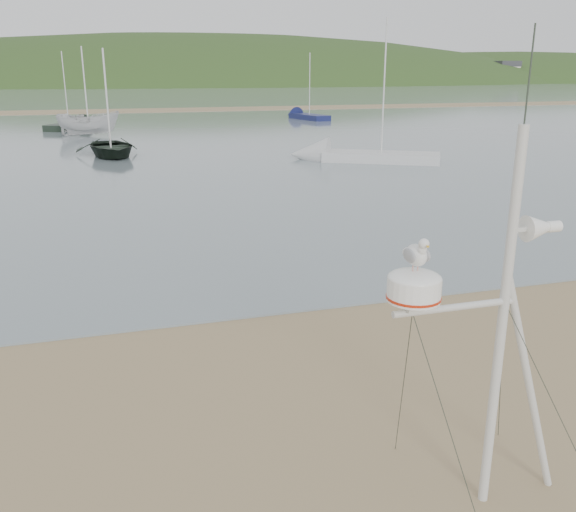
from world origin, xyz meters
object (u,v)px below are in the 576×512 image
object	(u,v)px
sailboat_white_near	(339,156)
sailboat_blue_far	(300,116)
mast_rig	(491,406)
sailboat_dark_mid	(80,124)
boat_dark	(108,112)
boat_white	(87,104)

from	to	relation	value
sailboat_white_near	sailboat_blue_far	size ratio (longest dim) A/B	1.11
mast_rig	sailboat_white_near	world-z (taller)	sailboat_white_near
sailboat_dark_mid	sailboat_blue_far	bearing A→B (deg)	11.75
mast_rig	sailboat_dark_mid	size ratio (longest dim) A/B	0.77
sailboat_white_near	boat_dark	bearing A→B (deg)	156.04
boat_dark	boat_white	bearing A→B (deg)	88.33
mast_rig	sailboat_blue_far	bearing A→B (deg)	74.17
boat_dark	sailboat_dark_mid	world-z (taller)	sailboat_dark_mid
boat_white	sailboat_dark_mid	world-z (taller)	sailboat_dark_mid
sailboat_dark_mid	sailboat_white_near	distance (m)	28.52
sailboat_blue_far	sailboat_white_near	bearing A→B (deg)	-103.85
boat_white	sailboat_dark_mid	size ratio (longest dim) A/B	0.69
boat_white	sailboat_white_near	xyz separation A→B (m)	(13.01, -17.50, -2.05)
boat_white	sailboat_white_near	size ratio (longest dim) A/B	0.58
boat_white	sailboat_white_near	bearing A→B (deg)	-130.88
sailboat_blue_far	boat_dark	bearing A→B (deg)	-128.14
sailboat_dark_mid	sailboat_blue_far	size ratio (longest dim) A/B	0.94
boat_dark	sailboat_dark_mid	xyz separation A→B (m)	(-2.13, 19.73, -2.20)
boat_white	sailboat_blue_far	size ratio (longest dim) A/B	0.65
mast_rig	boat_dark	bearing A→B (deg)	96.13
boat_dark	sailboat_white_near	distance (m)	13.00
mast_rig	sailboat_dark_mid	distance (m)	50.99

